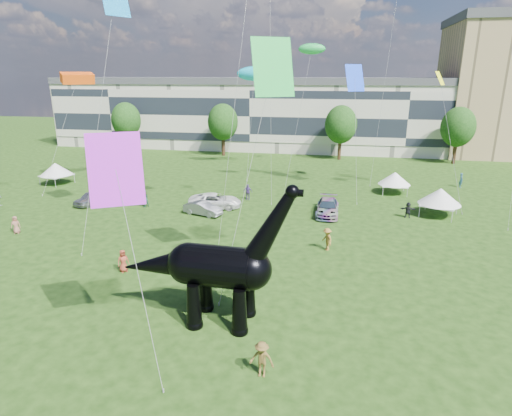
# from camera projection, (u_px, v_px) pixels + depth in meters

# --- Properties ---
(ground) EXTENTS (220.00, 220.00, 0.00)m
(ground) POSITION_uv_depth(u_px,v_px,m) (184.00, 335.00, 23.49)
(ground) COLOR #16330C
(ground) RESTS_ON ground
(terrace_row) EXTENTS (78.00, 11.00, 12.00)m
(terrace_row) POSITION_uv_depth(u_px,v_px,m) (256.00, 116.00, 81.22)
(terrace_row) COLOR beige
(terrace_row) RESTS_ON ground
(tree_far_left) EXTENTS (5.20, 5.20, 9.44)m
(tree_far_left) POSITION_uv_depth(u_px,v_px,m) (126.00, 117.00, 76.68)
(tree_far_left) COLOR #382314
(tree_far_left) RESTS_ON ground
(tree_mid_left) EXTENTS (5.20, 5.20, 9.44)m
(tree_mid_left) POSITION_uv_depth(u_px,v_px,m) (223.00, 119.00, 73.43)
(tree_mid_left) COLOR #382314
(tree_mid_left) RESTS_ON ground
(tree_mid_right) EXTENTS (5.20, 5.20, 9.44)m
(tree_mid_right) POSITION_uv_depth(u_px,v_px,m) (341.00, 121.00, 69.82)
(tree_mid_right) COLOR #382314
(tree_mid_right) RESTS_ON ground
(tree_far_right) EXTENTS (5.20, 5.20, 9.44)m
(tree_far_right) POSITION_uv_depth(u_px,v_px,m) (459.00, 124.00, 66.57)
(tree_far_right) COLOR #382314
(tree_far_right) RESTS_ON ground
(dinosaur_sculpture) EXTENTS (10.63, 3.01, 8.70)m
(dinosaur_sculpture) POSITION_uv_depth(u_px,v_px,m) (213.00, 268.00, 24.00)
(dinosaur_sculpture) COLOR black
(dinosaur_sculpture) RESTS_ON ground
(car_silver) EXTENTS (2.67, 4.57, 1.46)m
(car_silver) POSITION_uv_depth(u_px,v_px,m) (91.00, 198.00, 46.91)
(car_silver) COLOR #A7A8AC
(car_silver) RESTS_ON ground
(car_grey) EXTENTS (4.26, 2.49, 1.33)m
(car_grey) POSITION_uv_depth(u_px,v_px,m) (203.00, 209.00, 43.33)
(car_grey) COLOR slate
(car_grey) RESTS_ON ground
(car_white) EXTENTS (5.89, 3.36, 1.55)m
(car_white) POSITION_uv_depth(u_px,v_px,m) (215.00, 201.00, 45.59)
(car_white) COLOR white
(car_white) RESTS_ON ground
(car_dark) EXTENTS (2.20, 5.39, 1.56)m
(car_dark) POSITION_uv_depth(u_px,v_px,m) (328.00, 207.00, 43.33)
(car_dark) COLOR #595960
(car_dark) RESTS_ON ground
(gazebo_near) EXTENTS (5.32, 5.32, 2.87)m
(gazebo_near) POSITION_uv_depth(u_px,v_px,m) (440.00, 197.00, 42.67)
(gazebo_near) COLOR white
(gazebo_near) RESTS_ON ground
(gazebo_far) EXTENTS (3.78, 3.78, 2.61)m
(gazebo_far) POSITION_uv_depth(u_px,v_px,m) (395.00, 178.00, 50.81)
(gazebo_far) COLOR white
(gazebo_far) RESTS_ON ground
(gazebo_left) EXTENTS (4.93, 4.93, 2.78)m
(gazebo_left) POSITION_uv_depth(u_px,v_px,m) (56.00, 169.00, 55.17)
(gazebo_left) COLOR white
(gazebo_left) RESTS_ON ground
(visitors) EXTENTS (52.22, 40.37, 1.88)m
(visitors) POSITION_uv_depth(u_px,v_px,m) (226.00, 225.00, 37.91)
(visitors) COLOR #2D714C
(visitors) RESTS_ON ground
(kites) EXTENTS (55.57, 48.23, 29.97)m
(kites) POSITION_uv_depth(u_px,v_px,m) (203.00, 60.00, 52.08)
(kites) COLOR #F95710
(kites) RESTS_ON ground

